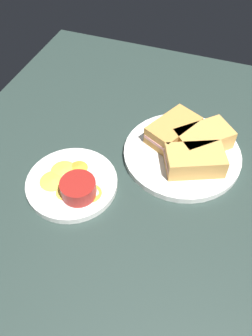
{
  "coord_description": "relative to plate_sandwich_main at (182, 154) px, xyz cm",
  "views": [
    {
      "loc": [
        -8.1,
        49.51,
        62.33
      ],
      "look_at": [
        9.43,
        1.51,
        3.0
      ],
      "focal_mm": 37.14,
      "sensor_mm": 36.0,
      "label": 1
    }
  ],
  "objects": [
    {
      "name": "ground_plane",
      "position": [
        1.13,
        9.15,
        -2.3
      ],
      "size": [
        110.0,
        110.0,
        3.0
      ],
      "primitive_type": "cube",
      "color": "#283833"
    },
    {
      "name": "sandwich_half_near",
      "position": [
        -3.59,
        3.98,
        3.2
      ],
      "size": [
        14.97,
        12.23,
        4.8
      ],
      "color": "tan",
      "rests_on": "plate_sandwich_main"
    },
    {
      "name": "plate_sandwich_main",
      "position": [
        0.0,
        0.0,
        0.0
      ],
      "size": [
        28.23,
        28.23,
        1.6
      ],
      "primitive_type": "cylinder",
      "color": "white",
      "rests_on": "ground_plane"
    },
    {
      "name": "plate_chips_companion",
      "position": [
        21.12,
        17.32,
        0.0
      ],
      "size": [
        20.55,
        20.55,
        1.6
      ],
      "primitive_type": "cylinder",
      "color": "white",
      "rests_on": "ground_plane"
    },
    {
      "name": "ramekin_light_gravy",
      "position": [
        18.04,
        19.89,
        2.78
      ],
      "size": [
        7.71,
        7.71,
        3.68
      ],
      "color": "maroon",
      "rests_on": "plate_chips_companion"
    },
    {
      "name": "plantain_chip_scatter",
      "position": [
        21.9,
        17.38,
        1.1
      ],
      "size": [
        15.32,
        13.44,
        0.6
      ],
      "color": "gold",
      "rests_on": "plate_chips_companion"
    },
    {
      "name": "sandwich_half_extra",
      "position": [
        3.59,
        -3.98,
        3.2
      ],
      "size": [
        12.51,
        15.01,
        4.8
      ],
      "color": "#C68C42",
      "rests_on": "plate_sandwich_main"
    },
    {
      "name": "ramekin_dark_sauce",
      "position": [
        3.46,
        -5.33,
        2.78
      ],
      "size": [
        7.77,
        7.77,
        3.68
      ],
      "color": "#0C144C",
      "rests_on": "plate_sandwich_main"
    },
    {
      "name": "spoon_by_gravy_ramekin",
      "position": [
        16.72,
        18.35,
        1.16
      ],
      "size": [
        9.93,
        3.69,
        0.8
      ],
      "color": "silver",
      "rests_on": "plate_chips_companion"
    },
    {
      "name": "sandwich_half_far",
      "position": [
        -3.98,
        -3.59,
        3.2
      ],
      "size": [
        14.63,
        14.5,
        4.8
      ],
      "color": "tan",
      "rests_on": "plate_sandwich_main"
    },
    {
      "name": "spoon_by_dark_ramekin",
      "position": [
        -1.17,
        -1.6,
        1.16
      ],
      "size": [
        8.61,
        7.34,
        0.8
      ],
      "color": "silver",
      "rests_on": "plate_sandwich_main"
    }
  ]
}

